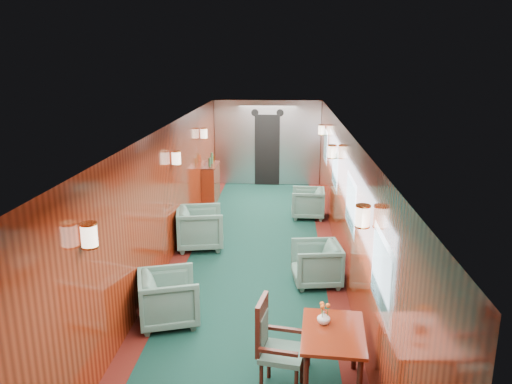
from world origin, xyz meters
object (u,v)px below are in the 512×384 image
(credenza, at_px, (211,183))
(armchair_left_near, at_px, (169,298))
(armchair_left_far, at_px, (200,228))
(dining_table, at_px, (333,341))
(armchair_right_near, at_px, (316,264))
(armchair_right_far, at_px, (308,203))
(side_chair, at_px, (273,342))

(credenza, bearing_deg, armchair_left_near, -86.95)
(armchair_left_far, bearing_deg, dining_table, -163.53)
(armchair_right_near, distance_m, armchair_right_far, 3.47)
(side_chair, relative_size, armchair_right_near, 1.42)
(armchair_right_far, bearing_deg, side_chair, -3.34)
(side_chair, distance_m, armchair_left_near, 1.99)
(side_chair, distance_m, armchair_right_near, 2.76)
(dining_table, relative_size, armchair_left_near, 1.26)
(dining_table, xyz_separation_m, side_chair, (-0.63, -0.03, -0.02))
(credenza, bearing_deg, armchair_right_near, -62.92)
(credenza, relative_size, armchair_right_near, 1.64)
(dining_table, bearing_deg, side_chair, -172.67)
(armchair_left_far, bearing_deg, credenza, -6.14)
(dining_table, relative_size, side_chair, 0.93)
(credenza, xyz_separation_m, armchair_right_near, (2.38, -4.66, -0.15))
(armchair_left_near, height_order, armchair_left_far, armchair_left_far)
(dining_table, distance_m, armchair_left_near, 2.47)
(credenza, relative_size, armchair_right_far, 1.66)
(armchair_left_near, bearing_deg, credenza, -14.31)
(side_chair, xyz_separation_m, armchair_right_near, (0.61, 2.69, -0.23))
(dining_table, height_order, armchair_left_near, armchair_left_near)
(armchair_left_far, height_order, armchair_right_far, armchair_left_far)
(dining_table, height_order, armchair_left_far, armchair_left_far)
(armchair_left_far, relative_size, armchair_right_near, 1.15)
(credenza, xyz_separation_m, armchair_left_far, (0.27, -3.19, -0.09))
(credenza, relative_size, armchair_left_far, 1.42)
(armchair_right_near, bearing_deg, credenza, -160.30)
(armchair_right_near, xyz_separation_m, armchair_right_far, (-0.00, 3.47, -0.00))
(side_chair, bearing_deg, armchair_right_near, 87.68)
(armchair_left_far, xyz_separation_m, armchair_right_near, (2.12, -1.47, -0.05))
(armchair_left_near, bearing_deg, armchair_right_near, -74.28)
(side_chair, bearing_deg, armchair_right_far, 94.86)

